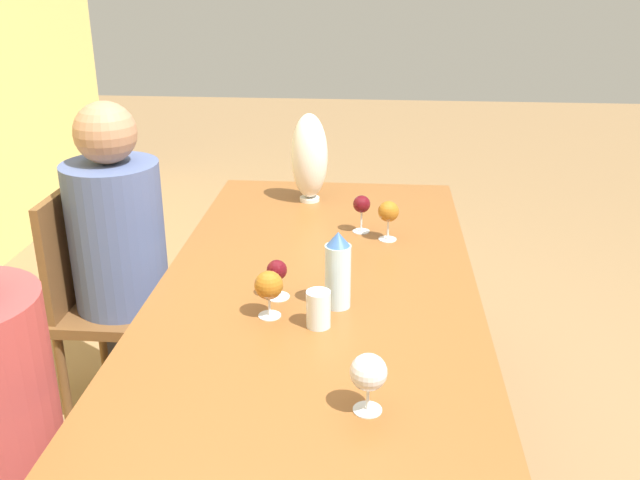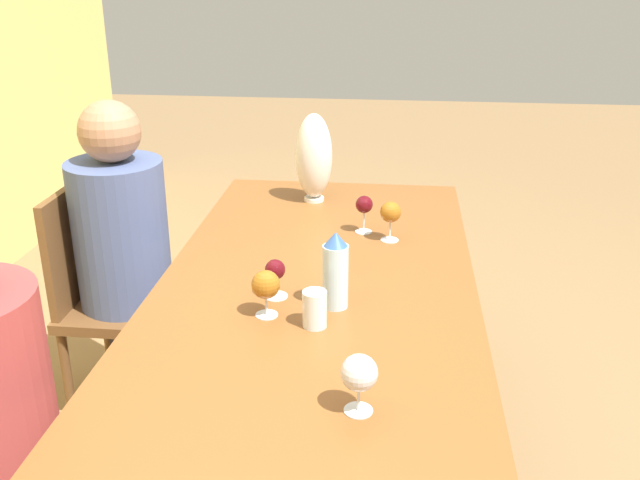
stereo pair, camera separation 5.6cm
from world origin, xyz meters
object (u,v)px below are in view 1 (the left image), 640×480
Objects in this scene: wine_glass_3 at (362,206)px; wine_glass_4 at (368,373)px; chair_far at (106,296)px; person_far at (123,256)px; wine_glass_0 at (277,272)px; wine_glass_2 at (269,286)px; vase at (309,157)px; wine_glass_5 at (388,212)px; water_bottle at (338,271)px; water_tumbler at (318,309)px.

wine_glass_4 reaches higher than wine_glass_3.
chair_far is 0.19m from person_far.
wine_glass_0 is 0.12m from wine_glass_2.
vase is 1.00m from wine_glass_2.
wine_glass_2 is at bearing 151.03° from wine_glass_5.
vase reaches higher than chair_far.
water_bottle is 1.66× the size of wine_glass_3.
wine_glass_3 is 0.90m from person_far.
water_bottle is 0.50m from wine_glass_4.
vase is (0.92, 0.17, 0.07)m from water_bottle.
water_bottle is at bearing -102.99° from wine_glass_0.
wine_glass_0 is (0.04, 0.18, -0.03)m from water_bottle.
person_far is at bearing 53.05° from wine_glass_0.
chair_far is (0.60, 0.72, -0.36)m from wine_glass_2.
water_bottle reaches higher than chair_far.
wine_glass_4 is 0.11× the size of person_far.
wine_glass_0 is at bearing -123.69° from chair_far.
water_tumbler is 1.02m from person_far.
wine_glass_4 is at bearing -159.34° from water_tumbler.
wine_glass_2 is (0.05, 0.14, 0.04)m from water_tumbler.
wine_glass_5 is (0.64, -0.19, 0.05)m from water_tumbler.
wine_glass_5 reaches higher than wine_glass_4.
water_bottle reaches higher than wine_glass_2.
water_tumbler is at bearing 20.66° from wine_glass_4.
vase is at bearing 38.24° from wine_glass_5.
wine_glass_0 is 0.94m from chair_far.
wine_glass_2 is 1.01m from chair_far.
wine_glass_0 is 0.59m from wine_glass_3.
person_far is at bearing 46.65° from wine_glass_2.
wine_glass_2 reaches higher than water_tumbler.
water_tumbler is 0.40m from wine_glass_4.
wine_glass_2 is 0.15× the size of chair_far.
vase reaches higher than water_tumbler.
wine_glass_2 is at bearing 177.19° from wine_glass_0.
person_far reaches higher than water_tumbler.
wine_glass_3 is 0.15× the size of chair_far.
wine_glass_3 is 0.98× the size of wine_glass_4.
wine_glass_4 is at bearing -177.59° from wine_glass_3.
wine_glass_5 reaches higher than wine_glass_0.
vase reaches higher than wine_glass_5.
water_tumbler is 1.05m from vase.
wine_glass_3 is (-0.33, -0.22, -0.08)m from vase.
vase reaches higher than wine_glass_0.
water_bottle is 1.00m from person_far.
wine_glass_5 is at bearing -90.38° from person_far.
wine_glass_4 is (-1.41, -0.26, -0.09)m from vase.
person_far reaches higher than wine_glass_2.
wine_glass_5 is (-0.07, -0.09, 0.00)m from wine_glass_3.
chair_far reaches higher than water_tumbler.
water_tumbler is 0.72× the size of wine_glass_5.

